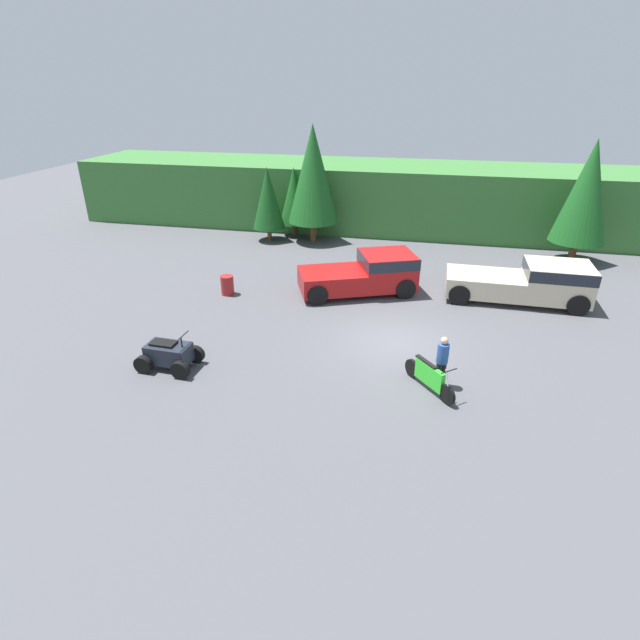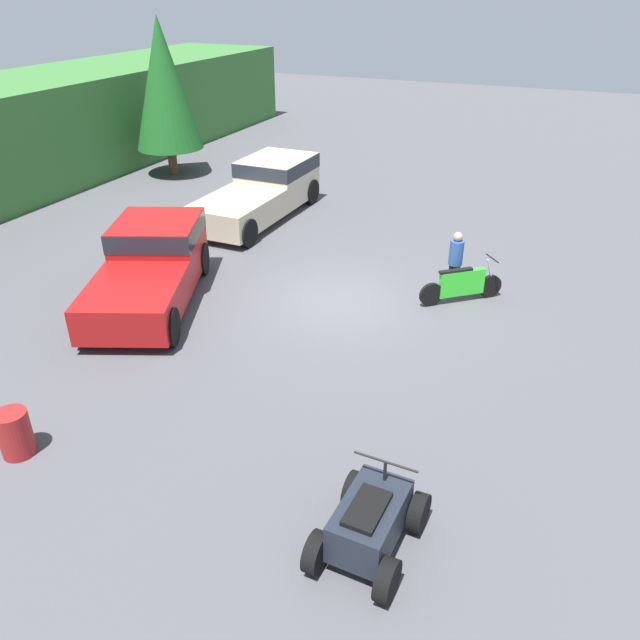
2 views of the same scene
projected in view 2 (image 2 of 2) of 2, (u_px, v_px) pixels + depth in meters
The scene contains 8 objects.
ground_plane at pixel (337, 301), 16.45m from camera, with size 80.00×80.00×0.00m, color #4C4C51.
tree_right at pixel (164, 84), 25.39m from camera, with size 2.77×2.77×6.30m.
pickup_truck_red at pixel (151, 263), 16.25m from camera, with size 5.61×4.00×1.80m.
pickup_truck_second at pixel (264, 188), 22.08m from camera, with size 5.99×2.37×1.80m.
dirt_bike at pixel (462, 285), 16.22m from camera, with size 1.59×1.85×1.14m.
quad_atv at pixel (370, 523), 9.10m from camera, with size 2.04×1.37×1.24m.
rider_person at pixel (455, 261), 16.37m from camera, with size 0.51×0.51×1.76m.
steel_barrel at pixel (15, 433), 10.98m from camera, with size 0.58×0.58×0.88m.
Camera 2 is at (-13.64, -5.42, 7.47)m, focal length 35.00 mm.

